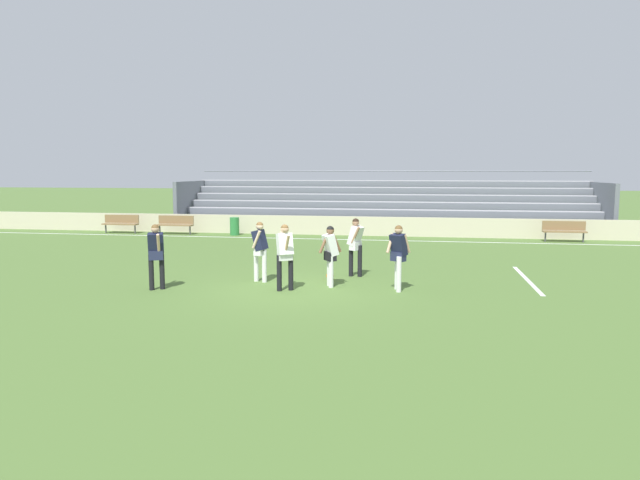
{
  "coord_description": "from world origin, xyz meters",
  "views": [
    {
      "loc": [
        3.23,
        -14.41,
        3.09
      ],
      "look_at": [
        0.23,
        3.15,
        0.93
      ],
      "focal_mm": 32.2,
      "sensor_mm": 36.0,
      "label": 1
    }
  ],
  "objects_px": {
    "player_dark_on_ball": "(398,252)",
    "player_white_dropping_back": "(285,251)",
    "bench_far_left": "(121,222)",
    "bench_far_right": "(564,229)",
    "player_white_wide_right": "(356,242)",
    "trash_bin": "(235,226)",
    "player_white_deep_cover": "(330,251)",
    "player_dark_challenging": "(156,251)",
    "player_dark_trailing_run": "(260,246)",
    "soccer_ball": "(330,276)",
    "bleacher_stand": "(384,204)",
    "bench_near_bin": "(175,223)"
  },
  "relations": [
    {
      "from": "player_dark_on_ball",
      "to": "player_white_dropping_back",
      "type": "distance_m",
      "value": 2.92
    },
    {
      "from": "bench_far_left",
      "to": "player_white_dropping_back",
      "type": "relative_size",
      "value": 1.05
    },
    {
      "from": "bench_far_right",
      "to": "player_white_wide_right",
      "type": "height_order",
      "value": "player_white_wide_right"
    },
    {
      "from": "trash_bin",
      "to": "player_white_deep_cover",
      "type": "bearing_deg",
      "value": -60.68
    },
    {
      "from": "player_dark_challenging",
      "to": "player_dark_trailing_run",
      "type": "bearing_deg",
      "value": 32.06
    },
    {
      "from": "bench_far_right",
      "to": "player_white_deep_cover",
      "type": "relative_size",
      "value": 1.1
    },
    {
      "from": "bench_far_right",
      "to": "player_dark_trailing_run",
      "type": "height_order",
      "value": "player_dark_trailing_run"
    },
    {
      "from": "bench_far_left",
      "to": "player_white_dropping_back",
      "type": "distance_m",
      "value": 16.4
    },
    {
      "from": "bench_far_left",
      "to": "player_dark_trailing_run",
      "type": "height_order",
      "value": "player_dark_trailing_run"
    },
    {
      "from": "player_dark_challenging",
      "to": "player_white_dropping_back",
      "type": "height_order",
      "value": "player_white_dropping_back"
    },
    {
      "from": "player_dark_on_ball",
      "to": "soccer_ball",
      "type": "xyz_separation_m",
      "value": [
        -1.96,
        1.18,
        -0.91
      ]
    },
    {
      "from": "bench_far_right",
      "to": "soccer_ball",
      "type": "relative_size",
      "value": 8.18
    },
    {
      "from": "player_dark_on_ball",
      "to": "player_dark_trailing_run",
      "type": "distance_m",
      "value": 3.87
    },
    {
      "from": "bench_far_right",
      "to": "trash_bin",
      "type": "xyz_separation_m",
      "value": [
        -14.96,
        0.08,
        -0.12
      ]
    },
    {
      "from": "bench_far_right",
      "to": "player_white_dropping_back",
      "type": "height_order",
      "value": "player_white_dropping_back"
    },
    {
      "from": "player_white_deep_cover",
      "to": "player_dark_challenging",
      "type": "xyz_separation_m",
      "value": [
        -4.4,
        -1.14,
        0.06
      ]
    },
    {
      "from": "bench_far_left",
      "to": "player_white_dropping_back",
      "type": "height_order",
      "value": "player_white_dropping_back"
    },
    {
      "from": "trash_bin",
      "to": "player_dark_on_ball",
      "type": "distance_m",
      "value": 14.21
    },
    {
      "from": "bench_far_right",
      "to": "bleacher_stand",
      "type": "bearing_deg",
      "value": 153.56
    },
    {
      "from": "player_white_wide_right",
      "to": "soccer_ball",
      "type": "bearing_deg",
      "value": -136.2
    },
    {
      "from": "bleacher_stand",
      "to": "bench_far_left",
      "type": "height_order",
      "value": "bleacher_stand"
    },
    {
      "from": "player_white_wide_right",
      "to": "player_dark_trailing_run",
      "type": "bearing_deg",
      "value": -153.56
    },
    {
      "from": "player_dark_on_ball",
      "to": "trash_bin",
      "type": "bearing_deg",
      "value": 125.26
    },
    {
      "from": "soccer_ball",
      "to": "bleacher_stand",
      "type": "bearing_deg",
      "value": 87.29
    },
    {
      "from": "trash_bin",
      "to": "player_white_dropping_back",
      "type": "xyz_separation_m",
      "value": [
        5.32,
        -12.08,
        0.6
      ]
    },
    {
      "from": "bench_near_bin",
      "to": "player_white_wide_right",
      "type": "xyz_separation_m",
      "value": [
        9.87,
        -9.7,
        0.48
      ]
    },
    {
      "from": "player_white_wide_right",
      "to": "bench_far_left",
      "type": "bearing_deg",
      "value": 142.7
    },
    {
      "from": "bench_far_right",
      "to": "trash_bin",
      "type": "relative_size",
      "value": 2.11
    },
    {
      "from": "player_white_deep_cover",
      "to": "player_white_wide_right",
      "type": "relative_size",
      "value": 0.95
    },
    {
      "from": "player_white_wide_right",
      "to": "soccer_ball",
      "type": "xyz_separation_m",
      "value": [
        -0.66,
        -0.63,
        -0.91
      ]
    },
    {
      "from": "bleacher_stand",
      "to": "player_dark_challenging",
      "type": "relative_size",
      "value": 12.59
    },
    {
      "from": "bench_far_right",
      "to": "player_white_deep_cover",
      "type": "xyz_separation_m",
      "value": [
        -8.57,
        -11.3,
        0.42
      ]
    },
    {
      "from": "trash_bin",
      "to": "player_white_wide_right",
      "type": "height_order",
      "value": "player_white_wide_right"
    },
    {
      "from": "bench_far_left",
      "to": "soccer_ball",
      "type": "xyz_separation_m",
      "value": [
        12.08,
        -10.33,
        -0.44
      ]
    },
    {
      "from": "bench_far_right",
      "to": "player_dark_challenging",
      "type": "bearing_deg",
      "value": -136.17
    },
    {
      "from": "player_white_wide_right",
      "to": "player_white_dropping_back",
      "type": "height_order",
      "value": "player_white_dropping_back"
    },
    {
      "from": "bench_near_bin",
      "to": "player_white_dropping_back",
      "type": "height_order",
      "value": "player_white_dropping_back"
    },
    {
      "from": "bench_near_bin",
      "to": "player_white_deep_cover",
      "type": "relative_size",
      "value": 1.1
    },
    {
      "from": "bench_near_bin",
      "to": "player_white_dropping_back",
      "type": "distance_m",
      "value": 14.6
    },
    {
      "from": "bleacher_stand",
      "to": "player_dark_trailing_run",
      "type": "bearing_deg",
      "value": -99.68
    },
    {
      "from": "bleacher_stand",
      "to": "trash_bin",
      "type": "bearing_deg",
      "value": -150.46
    },
    {
      "from": "bench_near_bin",
      "to": "player_dark_on_ball",
      "type": "xyz_separation_m",
      "value": [
        11.18,
        -11.51,
        0.47
      ]
    },
    {
      "from": "player_dark_trailing_run",
      "to": "player_white_dropping_back",
      "type": "bearing_deg",
      "value": -47.39
    },
    {
      "from": "trash_bin",
      "to": "player_dark_challenging",
      "type": "distance_m",
      "value": 12.7
    },
    {
      "from": "soccer_ball",
      "to": "bench_near_bin",
      "type": "bearing_deg",
      "value": 131.73
    },
    {
      "from": "bleacher_stand",
      "to": "player_white_deep_cover",
      "type": "distance_m",
      "value": 15.31
    },
    {
      "from": "player_white_deep_cover",
      "to": "player_white_dropping_back",
      "type": "bearing_deg",
      "value": -146.93
    },
    {
      "from": "player_dark_trailing_run",
      "to": "player_white_dropping_back",
      "type": "relative_size",
      "value": 0.98
    },
    {
      "from": "bleacher_stand",
      "to": "player_dark_trailing_run",
      "type": "height_order",
      "value": "bleacher_stand"
    },
    {
      "from": "bleacher_stand",
      "to": "trash_bin",
      "type": "height_order",
      "value": "bleacher_stand"
    }
  ]
}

